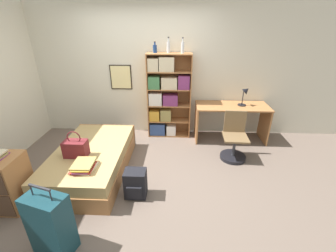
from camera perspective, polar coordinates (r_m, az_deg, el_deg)
The scene contains 14 objects.
ground_plane at distance 3.73m, azimuth -7.65°, elevation -11.55°, with size 14.00×14.00×0.00m, color #66564C.
wall_back at distance 4.66m, azimuth -5.28°, elevation 13.61°, with size 10.00×0.09×2.60m.
bed at distance 3.82m, azimuth -18.69°, elevation -8.08°, with size 1.06×1.82×0.42m.
handbag at distance 3.52m, azimuth -22.38°, elevation -5.22°, with size 0.33×0.19×0.40m.
book_stack_on_bed at distance 3.24m, azimuth -20.64°, elevation -9.41°, with size 0.32×0.38×0.09m.
suitcase at distance 2.75m, azimuth -27.68°, elevation -21.20°, with size 0.47×0.35×0.83m.
bookcase at distance 4.54m, azimuth -0.64°, elevation 7.52°, with size 0.86×0.30×1.68m.
bottle_green at distance 4.40m, azimuth -3.35°, elevation 19.05°, with size 0.07×0.07×0.20m.
bottle_brown at distance 4.39m, azimuth 0.11°, elevation 19.48°, with size 0.07×0.07×0.28m.
bottle_clear at distance 4.32m, azimuth 3.74°, elevation 19.33°, with size 0.06×0.06×0.28m.
desk at distance 4.62m, azimuth 15.74°, elevation 2.65°, with size 1.40×0.60×0.73m.
desk_lamp at distance 4.55m, azimuth 19.06°, elevation 7.91°, with size 0.21×0.16×0.39m.
desk_chair at distance 4.10m, azimuth 16.38°, elevation -4.38°, with size 0.45×0.45×0.83m.
backpack at distance 3.20m, azimuth -8.24°, elevation -14.31°, with size 0.29×0.25×0.40m.
Camera 1 is at (0.62, -2.95, 2.21)m, focal length 24.00 mm.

